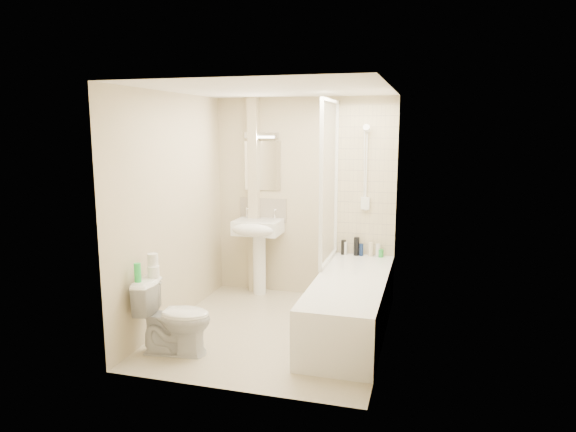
# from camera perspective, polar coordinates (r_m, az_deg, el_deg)

# --- Properties ---
(floor) EXTENTS (2.50, 2.50, 0.00)m
(floor) POSITION_cam_1_polar(r_m,az_deg,el_deg) (5.37, -1.56, -12.58)
(floor) COLOR beige
(floor) RESTS_ON ground
(wall_back) EXTENTS (2.20, 0.02, 2.40)m
(wall_back) POSITION_cam_1_polar(r_m,az_deg,el_deg) (6.23, 1.78, 2.02)
(wall_back) COLOR beige
(wall_back) RESTS_ON ground
(wall_left) EXTENTS (0.02, 2.50, 2.40)m
(wall_left) POSITION_cam_1_polar(r_m,az_deg,el_deg) (5.46, -12.72, 0.67)
(wall_left) COLOR beige
(wall_left) RESTS_ON ground
(wall_right) EXTENTS (0.02, 2.50, 2.40)m
(wall_right) POSITION_cam_1_polar(r_m,az_deg,el_deg) (4.83, 10.94, -0.44)
(wall_right) COLOR beige
(wall_right) RESTS_ON ground
(ceiling) EXTENTS (2.20, 2.50, 0.02)m
(ceiling) POSITION_cam_1_polar(r_m,az_deg,el_deg) (4.98, -1.69, 13.90)
(ceiling) COLOR white
(ceiling) RESTS_ON wall_back
(tile_back) EXTENTS (0.70, 0.01, 1.75)m
(tile_back) POSITION_cam_1_polar(r_m,az_deg,el_deg) (6.05, 8.68, 3.83)
(tile_back) COLOR beige
(tile_back) RESTS_ON wall_back
(tile_right) EXTENTS (0.01, 2.10, 1.75)m
(tile_right) POSITION_cam_1_polar(r_m,az_deg,el_deg) (4.99, 11.08, 2.50)
(tile_right) COLOR beige
(tile_right) RESTS_ON wall_right
(pipe_boxing) EXTENTS (0.12, 0.12, 2.40)m
(pipe_boxing) POSITION_cam_1_polar(r_m,az_deg,el_deg) (6.35, -3.80, 2.15)
(pipe_boxing) COLOR beige
(pipe_boxing) RESTS_ON ground
(splashback) EXTENTS (0.60, 0.02, 0.30)m
(splashback) POSITION_cam_1_polar(r_m,az_deg,el_deg) (6.39, -2.79, 0.66)
(splashback) COLOR beige
(splashback) RESTS_ON wall_back
(mirror) EXTENTS (0.46, 0.01, 0.60)m
(mirror) POSITION_cam_1_polar(r_m,az_deg,el_deg) (6.32, -2.84, 5.59)
(mirror) COLOR white
(mirror) RESTS_ON wall_back
(strip_light) EXTENTS (0.42, 0.07, 0.07)m
(strip_light) POSITION_cam_1_polar(r_m,az_deg,el_deg) (6.28, -2.93, 8.94)
(strip_light) COLOR silver
(strip_light) RESTS_ON wall_back
(bathtub) EXTENTS (0.70, 2.10, 0.55)m
(bathtub) POSITION_cam_1_polar(r_m,az_deg,el_deg) (5.29, 6.97, -9.63)
(bathtub) COLOR white
(bathtub) RESTS_ON ground
(shower_screen) EXTENTS (0.04, 0.92, 1.80)m
(shower_screen) POSITION_cam_1_polar(r_m,az_deg,el_deg) (5.67, 4.63, 3.77)
(shower_screen) COLOR white
(shower_screen) RESTS_ON bathtub
(shower_fixture) EXTENTS (0.10, 0.16, 0.99)m
(shower_fixture) POSITION_cam_1_polar(r_m,az_deg,el_deg) (6.00, 8.65, 4.94)
(shower_fixture) COLOR white
(shower_fixture) RESTS_ON wall_back
(pedestal_sink) EXTENTS (0.55, 0.50, 1.07)m
(pedestal_sink) POSITION_cam_1_polar(r_m,az_deg,el_deg) (6.23, -3.42, -2.20)
(pedestal_sink) COLOR white
(pedestal_sink) RESTS_ON ground
(bottle_black_a) EXTENTS (0.06, 0.06, 0.18)m
(bottle_black_a) POSITION_cam_1_polar(r_m,az_deg,el_deg) (6.14, 6.19, -3.48)
(bottle_black_a) COLOR black
(bottle_black_a) RESTS_ON bathtub
(bottle_white_a) EXTENTS (0.05, 0.05, 0.16)m
(bottle_white_a) POSITION_cam_1_polar(r_m,az_deg,el_deg) (6.14, 6.36, -3.57)
(bottle_white_a) COLOR white
(bottle_white_a) RESTS_ON bathtub
(bottle_black_b) EXTENTS (0.07, 0.07, 0.22)m
(bottle_black_b) POSITION_cam_1_polar(r_m,az_deg,el_deg) (6.12, 7.62, -3.36)
(bottle_black_b) COLOR black
(bottle_black_b) RESTS_ON bathtub
(bottle_blue) EXTENTS (0.05, 0.05, 0.15)m
(bottle_blue) POSITION_cam_1_polar(r_m,az_deg,el_deg) (6.12, 8.15, -3.73)
(bottle_blue) COLOR navy
(bottle_blue) RESTS_ON bathtub
(bottle_cream) EXTENTS (0.05, 0.05, 0.16)m
(bottle_cream) POSITION_cam_1_polar(r_m,az_deg,el_deg) (6.10, 9.18, -3.69)
(bottle_cream) COLOR beige
(bottle_cream) RESTS_ON bathtub
(bottle_white_b) EXTENTS (0.05, 0.05, 0.15)m
(bottle_white_b) POSITION_cam_1_polar(r_m,az_deg,el_deg) (6.09, 9.97, -3.79)
(bottle_white_b) COLOR silver
(bottle_white_b) RESTS_ON bathtub
(bottle_green) EXTENTS (0.07, 0.07, 0.09)m
(bottle_green) POSITION_cam_1_polar(r_m,az_deg,el_deg) (6.10, 10.25, -4.08)
(bottle_green) COLOR green
(bottle_green) RESTS_ON bathtub
(toilet) EXTENTS (0.54, 0.76, 0.68)m
(toilet) POSITION_cam_1_polar(r_m,az_deg,el_deg) (4.87, -12.49, -10.90)
(toilet) COLOR white
(toilet) RESTS_ON ground
(toilet_roll_lower) EXTENTS (0.11, 0.11, 0.10)m
(toilet_roll_lower) POSITION_cam_1_polar(r_m,az_deg,el_deg) (4.92, -14.73, -5.99)
(toilet_roll_lower) COLOR white
(toilet_roll_lower) RESTS_ON toilet
(toilet_roll_upper) EXTENTS (0.10, 0.10, 0.11)m
(toilet_roll_upper) POSITION_cam_1_polar(r_m,az_deg,el_deg) (4.92, -14.79, -4.70)
(toilet_roll_upper) COLOR white
(toilet_roll_upper) RESTS_ON toilet_roll_lower
(green_bottle) EXTENTS (0.06, 0.06, 0.17)m
(green_bottle) POSITION_cam_1_polar(r_m,az_deg,el_deg) (4.79, -16.37, -6.07)
(green_bottle) COLOR green
(green_bottle) RESTS_ON toilet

